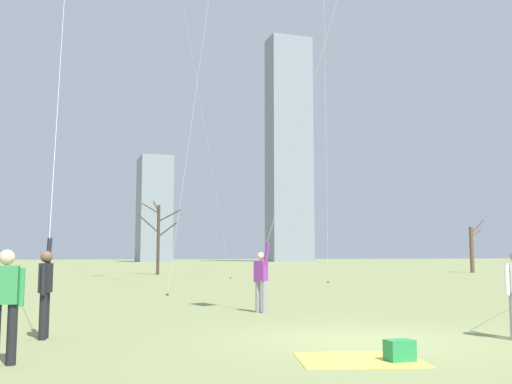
{
  "coord_description": "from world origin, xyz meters",
  "views": [
    {
      "loc": [
        -5.3,
        -9.75,
        1.54
      ],
      "look_at": [
        0.0,
        6.0,
        3.33
      ],
      "focal_mm": 41.24,
      "sensor_mm": 36.0,
      "label": 1
    }
  ],
  "objects_px": {
    "bare_tree_left_of_center": "(472,247)",
    "picnic_spot": "(382,354)",
    "kite_flyer_foreground_right_green": "(52,183)",
    "kite_flyer_midfield_center_orange": "(295,158)",
    "bare_tree_far_right_edge": "(158,235)"
  },
  "relations": [
    {
      "from": "bare_tree_left_of_center",
      "to": "picnic_spot",
      "type": "bearing_deg",
      "value": -130.37
    },
    {
      "from": "kite_flyer_foreground_right_green",
      "to": "picnic_spot",
      "type": "xyz_separation_m",
      "value": [
        4.73,
        -5.81,
        -3.02
      ]
    },
    {
      "from": "kite_flyer_midfield_center_orange",
      "to": "bare_tree_left_of_center",
      "type": "relative_size",
      "value": 3.46
    },
    {
      "from": "picnic_spot",
      "to": "kite_flyer_foreground_right_green",
      "type": "bearing_deg",
      "value": 129.16
    },
    {
      "from": "kite_flyer_foreground_right_green",
      "to": "bare_tree_left_of_center",
      "type": "bearing_deg",
      "value": 40.34
    },
    {
      "from": "bare_tree_far_right_edge",
      "to": "kite_flyer_midfield_center_orange",
      "type": "bearing_deg",
      "value": -93.36
    },
    {
      "from": "kite_flyer_foreground_right_green",
      "to": "bare_tree_left_of_center",
      "type": "distance_m",
      "value": 45.61
    },
    {
      "from": "picnic_spot",
      "to": "bare_tree_far_right_edge",
      "type": "distance_m",
      "value": 38.82
    },
    {
      "from": "bare_tree_far_right_edge",
      "to": "bare_tree_left_of_center",
      "type": "bearing_deg",
      "value": -6.86
    },
    {
      "from": "kite_flyer_foreground_right_green",
      "to": "kite_flyer_midfield_center_orange",
      "type": "distance_m",
      "value": 5.78
    },
    {
      "from": "kite_flyer_midfield_center_orange",
      "to": "picnic_spot",
      "type": "xyz_separation_m",
      "value": [
        -0.98,
        -5.65,
        -3.86
      ]
    },
    {
      "from": "kite_flyer_foreground_right_green",
      "to": "kite_flyer_midfield_center_orange",
      "type": "bearing_deg",
      "value": -1.6
    },
    {
      "from": "kite_flyer_midfield_center_orange",
      "to": "picnic_spot",
      "type": "bearing_deg",
      "value": -99.85
    },
    {
      "from": "kite_flyer_foreground_right_green",
      "to": "kite_flyer_midfield_center_orange",
      "type": "xyz_separation_m",
      "value": [
        5.71,
        -0.16,
        0.84
      ]
    },
    {
      "from": "picnic_spot",
      "to": "bare_tree_left_of_center",
      "type": "distance_m",
      "value": 46.42
    }
  ]
}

